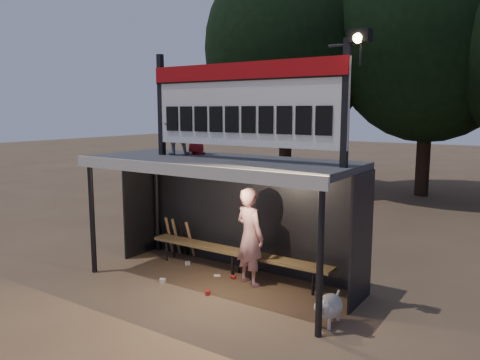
% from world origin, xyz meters
% --- Properties ---
extents(ground, '(80.00, 80.00, 0.00)m').
position_xyz_m(ground, '(0.00, 0.00, 0.00)').
color(ground, brown).
rests_on(ground, ground).
extents(player, '(0.76, 0.61, 1.80)m').
position_xyz_m(player, '(0.50, 0.28, 0.90)').
color(player, white).
rests_on(player, ground).
extents(child_a, '(0.68, 0.66, 1.11)m').
position_xyz_m(child_a, '(-1.10, 0.13, 2.87)').
color(child_a, slate).
rests_on(child_a, dugout_shelter).
extents(child_b, '(0.54, 0.45, 0.96)m').
position_xyz_m(child_b, '(-0.85, 0.44, 2.80)').
color(child_b, '#A8191E').
rests_on(child_b, dugout_shelter).
extents(dugout_shelter, '(5.10, 2.08, 2.32)m').
position_xyz_m(dugout_shelter, '(0.00, 0.24, 1.85)').
color(dugout_shelter, '#3B3B3E').
rests_on(dugout_shelter, ground).
extents(scoreboard_assembly, '(4.10, 0.27, 1.99)m').
position_xyz_m(scoreboard_assembly, '(0.56, -0.01, 3.32)').
color(scoreboard_assembly, black).
rests_on(scoreboard_assembly, dugout_shelter).
extents(bench, '(4.00, 0.35, 0.48)m').
position_xyz_m(bench, '(0.00, 0.55, 0.43)').
color(bench, olive).
rests_on(bench, ground).
extents(tree_left, '(6.46, 6.46, 9.27)m').
position_xyz_m(tree_left, '(-4.00, 10.00, 5.51)').
color(tree_left, '#302015').
rests_on(tree_left, ground).
extents(tree_mid, '(7.22, 7.22, 10.36)m').
position_xyz_m(tree_mid, '(1.00, 11.50, 6.17)').
color(tree_mid, black).
rests_on(tree_mid, ground).
extents(dog, '(0.36, 0.81, 0.49)m').
position_xyz_m(dog, '(2.37, -0.48, 0.28)').
color(dog, beige).
rests_on(dog, ground).
extents(bats, '(0.68, 0.36, 0.84)m').
position_xyz_m(bats, '(-1.67, 0.82, 0.43)').
color(bats, '#9D7749').
rests_on(bats, ground).
extents(litter, '(1.50, 1.57, 0.08)m').
position_xyz_m(litter, '(-0.29, 0.09, 0.04)').
color(litter, red).
rests_on(litter, ground).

